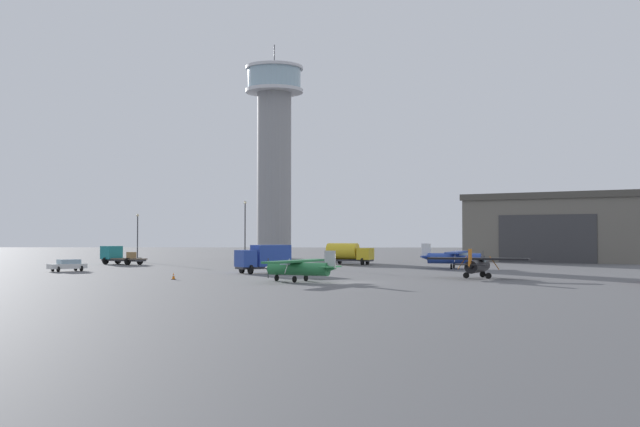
% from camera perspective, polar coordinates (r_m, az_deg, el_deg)
% --- Properties ---
extents(ground_plane, '(400.00, 400.00, 0.00)m').
position_cam_1_polar(ground_plane, '(69.36, 2.12, -5.01)').
color(ground_plane, '#545456').
extents(control_tower, '(10.33, 10.33, 38.53)m').
position_cam_1_polar(control_tower, '(141.90, -3.34, 4.75)').
color(control_tower, gray).
rests_on(control_tower, ground_plane).
extents(hangar, '(35.44, 33.73, 10.70)m').
position_cam_1_polar(hangar, '(134.14, 17.44, -1.00)').
color(hangar, '#6B665B').
rests_on(hangar, ground_plane).
extents(airplane_blue, '(8.23, 10.52, 3.11)m').
position_cam_1_polar(airplane_blue, '(98.96, 9.65, -3.13)').
color(airplane_blue, '#2847A8').
rests_on(airplane_blue, ground_plane).
extents(airplane_black, '(9.58, 7.57, 2.88)m').
position_cam_1_polar(airplane_black, '(76.85, 11.33, -3.64)').
color(airplane_black, black).
rests_on(airplane_black, ground_plane).
extents(airplane_green, '(7.26, 9.11, 2.80)m').
position_cam_1_polar(airplane_green, '(70.14, -1.51, -3.90)').
color(airplane_green, '#287A42').
rests_on(airplane_green, ground_plane).
extents(truck_flatbed_teal, '(7.37, 5.98, 2.60)m').
position_cam_1_polar(truck_flatbed_teal, '(115.90, -14.45, -2.96)').
color(truck_flatbed_teal, '#38383D').
rests_on(truck_flatbed_teal, ground_plane).
extents(truck_fuel_tanker_yellow, '(6.89, 4.52, 3.04)m').
position_cam_1_polar(truck_fuel_tanker_yellow, '(111.16, 2.07, -2.87)').
color(truck_fuel_tanker_yellow, '#38383D').
rests_on(truck_fuel_tanker_yellow, ground_plane).
extents(truck_box_blue, '(6.14, 5.21, 3.08)m').
position_cam_1_polar(truck_box_blue, '(86.22, -4.05, -3.21)').
color(truck_box_blue, '#38383D').
rests_on(truck_box_blue, ground_plane).
extents(car_white, '(4.19, 4.11, 1.37)m').
position_cam_1_polar(car_white, '(94.88, -17.82, -3.57)').
color(car_white, white).
rests_on(car_white, ground_plane).
extents(light_post_west, '(0.44, 0.44, 9.25)m').
position_cam_1_polar(light_post_west, '(117.44, -5.45, -0.94)').
color(light_post_west, '#38383D').
rests_on(light_post_west, ground_plane).
extents(light_post_east, '(0.44, 0.44, 7.53)m').
position_cam_1_polar(light_post_east, '(126.98, -13.08, -1.36)').
color(light_post_east, '#38383D').
rests_on(light_post_east, ground_plane).
extents(traffic_cone_near_left, '(0.36, 0.36, 0.65)m').
position_cam_1_polar(traffic_cone_near_left, '(75.05, -10.57, -4.48)').
color(traffic_cone_near_left, black).
rests_on(traffic_cone_near_left, ground_plane).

